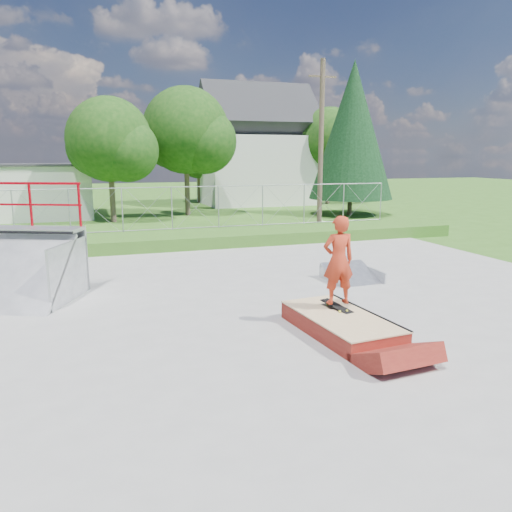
{
  "coord_description": "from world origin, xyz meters",
  "views": [
    {
      "loc": [
        -3.33,
        -10.22,
        3.52
      ],
      "look_at": [
        0.56,
        1.24,
        1.1
      ],
      "focal_mm": 35.0,
      "sensor_mm": 36.0,
      "label": 1
    }
  ],
  "objects_px": {
    "flat_bank_ramp": "(352,274)",
    "skater": "(338,264)",
    "grind_box": "(340,325)",
    "quarter_pipe": "(8,245)"
  },
  "relations": [
    {
      "from": "grind_box",
      "to": "flat_bank_ramp",
      "type": "relative_size",
      "value": 1.93
    },
    {
      "from": "grind_box",
      "to": "quarter_pipe",
      "type": "height_order",
      "value": "quarter_pipe"
    },
    {
      "from": "flat_bank_ramp",
      "to": "quarter_pipe",
      "type": "bearing_deg",
      "value": 173.73
    },
    {
      "from": "flat_bank_ramp",
      "to": "skater",
      "type": "height_order",
      "value": "skater"
    },
    {
      "from": "flat_bank_ramp",
      "to": "skater",
      "type": "distance_m",
      "value": 4.21
    },
    {
      "from": "flat_bank_ramp",
      "to": "grind_box",
      "type": "bearing_deg",
      "value": -123.21
    },
    {
      "from": "skater",
      "to": "quarter_pipe",
      "type": "bearing_deg",
      "value": -27.99
    },
    {
      "from": "flat_bank_ramp",
      "to": "skater",
      "type": "bearing_deg",
      "value": -124.77
    },
    {
      "from": "grind_box",
      "to": "quarter_pipe",
      "type": "relative_size",
      "value": 0.99
    },
    {
      "from": "flat_bank_ramp",
      "to": "skater",
      "type": "relative_size",
      "value": 0.8
    }
  ]
}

